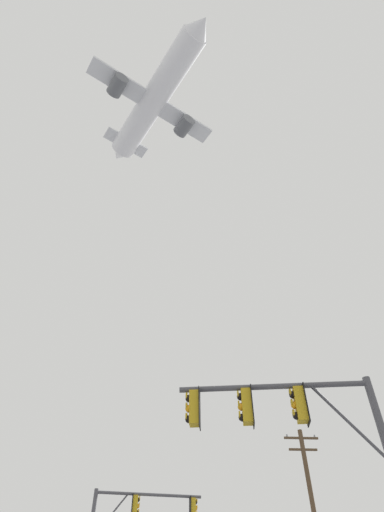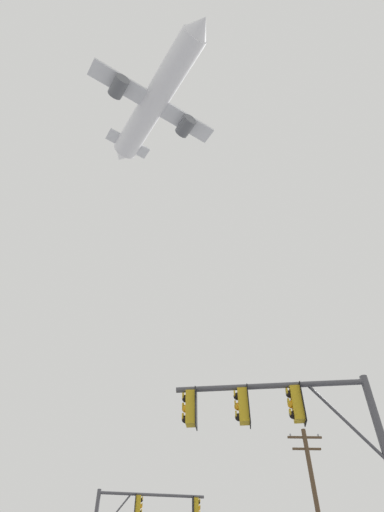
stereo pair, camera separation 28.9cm
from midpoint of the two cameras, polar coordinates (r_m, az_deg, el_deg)
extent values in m
cylinder|color=#4C4C51|center=(11.88, 10.42, -17.49)|extent=(5.07, 0.83, 0.15)
cylinder|color=#4C4C51|center=(11.81, 20.28, -20.87)|extent=(1.59, 0.29, 2.06)
cube|color=gold|center=(11.66, -0.42, -20.48)|extent=(0.30, 0.35, 0.90)
cylinder|color=gold|center=(11.86, -0.41, -18.20)|extent=(0.05, 0.05, 0.12)
cube|color=black|center=(11.65, 0.31, -20.46)|extent=(0.09, 0.46, 1.04)
sphere|color=black|center=(11.78, -1.16, -19.28)|extent=(0.20, 0.20, 0.20)
cylinder|color=gold|center=(11.81, -1.49, -19.03)|extent=(0.07, 0.21, 0.21)
sphere|color=orange|center=(11.67, -1.18, -20.55)|extent=(0.20, 0.20, 0.20)
cylinder|color=gold|center=(11.70, -1.51, -20.28)|extent=(0.07, 0.21, 0.21)
sphere|color=black|center=(11.57, -1.20, -21.83)|extent=(0.20, 0.20, 0.20)
cylinder|color=gold|center=(11.60, -1.54, -21.56)|extent=(0.07, 0.21, 0.21)
cube|color=gold|center=(11.63, 6.92, -20.13)|extent=(0.30, 0.35, 0.90)
cylinder|color=gold|center=(11.83, 6.71, -17.84)|extent=(0.05, 0.05, 0.12)
cube|color=black|center=(11.63, 7.65, -20.07)|extent=(0.09, 0.46, 1.04)
sphere|color=black|center=(11.73, 6.06, -18.96)|extent=(0.20, 0.20, 0.20)
cylinder|color=gold|center=(11.75, 5.70, -18.71)|extent=(0.07, 0.21, 0.21)
sphere|color=orange|center=(11.62, 6.16, -20.22)|extent=(0.20, 0.20, 0.20)
cylinder|color=gold|center=(11.64, 5.80, -19.97)|extent=(0.07, 0.21, 0.21)
sphere|color=black|center=(11.52, 6.27, -21.51)|extent=(0.20, 0.20, 0.20)
cylinder|color=gold|center=(11.54, 5.90, -21.25)|extent=(0.07, 0.21, 0.21)
cube|color=gold|center=(11.76, 14.15, -19.47)|extent=(0.30, 0.35, 0.90)
cylinder|color=gold|center=(11.96, 13.73, -17.24)|extent=(0.05, 0.05, 0.12)
cube|color=black|center=(11.78, 14.86, -19.39)|extent=(0.09, 0.46, 1.04)
sphere|color=black|center=(11.84, 13.20, -18.36)|extent=(0.20, 0.20, 0.20)
cylinder|color=gold|center=(11.85, 12.82, -18.13)|extent=(0.07, 0.21, 0.21)
sphere|color=orange|center=(11.73, 13.42, -19.60)|extent=(0.20, 0.20, 0.20)
cylinder|color=gold|center=(11.75, 13.04, -19.37)|extent=(0.07, 0.21, 0.21)
sphere|color=black|center=(11.63, 13.65, -20.86)|extent=(0.20, 0.20, 0.20)
cylinder|color=gold|center=(11.64, 13.27, -20.62)|extent=(0.07, 0.21, 0.21)
cylinder|color=#4C4C51|center=(24.49, -6.35, -30.20)|extent=(5.39, 0.93, 0.15)
cube|color=gold|center=(24.71, -0.29, -31.76)|extent=(0.30, 0.35, 0.90)
cylinder|color=gold|center=(24.81, -0.28, -30.60)|extent=(0.05, 0.05, 0.12)
cube|color=black|center=(24.68, -0.66, -31.74)|extent=(0.09, 0.46, 1.04)
sphere|color=black|center=(24.78, 0.10, -31.15)|extent=(0.20, 0.20, 0.20)
cylinder|color=gold|center=(24.81, 0.27, -31.02)|extent=(0.07, 0.21, 0.21)
sphere|color=orange|center=(24.73, 0.10, -31.79)|extent=(0.20, 0.20, 0.20)
cylinder|color=gold|center=(24.75, 0.27, -31.66)|extent=(0.07, 0.21, 0.21)
cube|color=gold|center=(24.33, -8.39, -31.23)|extent=(0.30, 0.35, 0.90)
cylinder|color=gold|center=(24.43, -8.25, -30.06)|extent=(0.05, 0.05, 0.12)
cube|color=black|center=(24.32, -8.77, -31.19)|extent=(0.09, 0.46, 1.04)
sphere|color=black|center=(24.40, -7.92, -30.65)|extent=(0.20, 0.20, 0.20)
cylinder|color=gold|center=(24.41, -7.73, -30.53)|extent=(0.07, 0.21, 0.21)
sphere|color=orange|center=(24.34, -7.99, -31.29)|extent=(0.20, 0.20, 0.20)
cylinder|color=gold|center=(24.36, -7.80, -31.17)|extent=(0.07, 0.21, 0.21)
sphere|color=black|center=(24.29, -8.06, -31.94)|extent=(0.20, 0.20, 0.20)
cylinder|color=gold|center=(24.31, -7.87, -31.81)|extent=(0.07, 0.21, 0.21)
cube|color=brown|center=(29.50, 14.69, -23.37)|extent=(2.20, 0.12, 0.12)
cube|color=brown|center=(29.29, 14.95, -24.66)|extent=(1.80, 0.12, 0.12)
cylinder|color=gray|center=(29.30, 12.81, -23.29)|extent=(0.10, 0.10, 0.18)
cylinder|color=gray|center=(29.80, 16.45, -23.00)|extent=(0.10, 0.10, 0.18)
cylinder|color=white|center=(55.16, -5.37, 21.14)|extent=(12.05, 17.01, 3.19)
cone|color=white|center=(51.83, 0.99, 29.44)|extent=(3.73, 3.45, 3.03)
cone|color=white|center=(59.93, -10.24, 13.87)|extent=(3.36, 3.11, 2.71)
cube|color=silver|center=(54.94, -5.68, 20.52)|extent=(15.64, 10.68, 0.36)
cylinder|color=#595B60|center=(55.14, -1.26, 17.69)|extent=(2.78, 2.98, 1.80)
cylinder|color=#595B60|center=(53.45, -10.52, 22.38)|extent=(2.78, 2.98, 1.80)
cube|color=#0C5933|center=(60.33, -9.11, 16.23)|extent=(1.65, 2.51, 3.79)
cube|color=silver|center=(59.17, -9.36, 15.33)|extent=(6.05, 4.64, 0.20)
camera|label=1|loc=(0.14, -90.38, 0.35)|focal=28.65mm
camera|label=2|loc=(0.14, 89.62, -0.35)|focal=28.65mm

